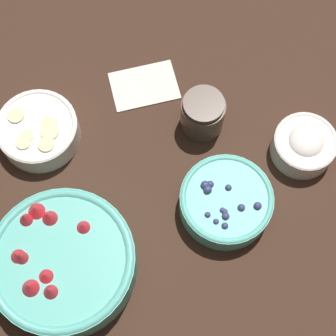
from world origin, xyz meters
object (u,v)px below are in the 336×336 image
Objects in this scene: bowl_blueberries at (226,202)px; bowl_cream at (304,145)px; bowl_strawberries at (63,262)px; jar_chocolate at (202,115)px; bowl_bananas at (38,130)px.

bowl_blueberries and bowl_cream have the same top height.
bowl_blueberries is at bearing 11.03° from bowl_strawberries.
bowl_strawberries is at bearing -141.42° from jar_chocolate.
jar_chocolate reaches higher than bowl_blueberries.
jar_chocolate is (0.31, -0.03, 0.01)m from bowl_bananas.
bowl_bananas is 1.30× the size of bowl_cream.
bowl_blueberries is 0.37m from bowl_bananas.
jar_chocolate is at bearing 152.10° from bowl_cream.
bowl_bananas is at bearing 94.02° from bowl_strawberries.
bowl_cream is at bearing -27.90° from jar_chocolate.
bowl_blueberries is 1.95× the size of jar_chocolate.
bowl_bananas is 0.50m from bowl_cream.
bowl_blueberries is at bearing -32.69° from bowl_bananas.
bowl_strawberries is 1.49× the size of bowl_blueberries.
bowl_strawberries is at bearing -85.98° from bowl_bananas.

